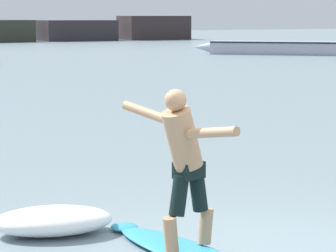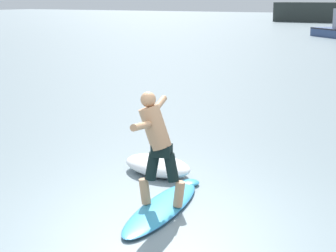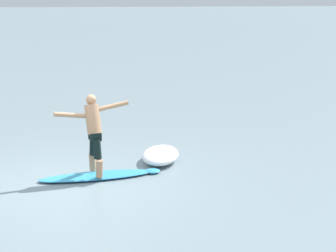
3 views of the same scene
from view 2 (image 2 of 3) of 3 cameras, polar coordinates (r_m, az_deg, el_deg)
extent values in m
plane|color=gray|center=(7.22, -0.50, -10.25)|extent=(200.00, 200.00, 0.00)
cube|color=#2E3432|center=(70.69, 14.27, 11.16)|extent=(7.74, 5.04, 2.28)
ellipsoid|color=#369DCA|center=(7.73, -0.63, -8.29)|extent=(0.88, 2.30, 0.09)
ellipsoid|color=#369DCA|center=(8.74, 2.23, -5.76)|extent=(0.34, 0.36, 0.07)
ellipsoid|color=#2870B2|center=(7.73, -0.63, -8.29)|extent=(0.90, 2.31, 0.04)
cone|color=black|center=(7.00, -3.53, -11.61)|extent=(0.06, 0.06, 0.14)
cone|color=black|center=(7.07, -1.89, -11.32)|extent=(0.06, 0.06, 0.14)
cone|color=black|center=(7.19, -4.07, -10.94)|extent=(0.06, 0.06, 0.14)
cylinder|color=tan|center=(7.72, -2.36, -6.63)|extent=(0.20, 0.17, 0.36)
cylinder|color=black|center=(7.57, -1.60, -4.10)|extent=(0.25, 0.21, 0.40)
cylinder|color=tan|center=(7.61, 1.13, -6.91)|extent=(0.20, 0.17, 0.36)
cylinder|color=black|center=(7.51, 0.34, -4.24)|extent=(0.25, 0.21, 0.40)
cube|color=black|center=(7.48, -0.64, -2.49)|extent=(0.31, 0.27, 0.16)
cylinder|color=tan|center=(7.42, -1.32, -0.15)|extent=(0.51, 0.40, 0.63)
sphere|color=tan|center=(7.37, -2.02, 2.71)|extent=(0.21, 0.21, 0.21)
cylinder|color=tan|center=(7.00, -2.75, 0.00)|extent=(0.26, 0.61, 0.20)
cylinder|color=tan|center=(7.81, -0.96, 2.15)|extent=(0.27, 0.61, 0.19)
cone|color=navy|center=(45.52, 15.09, 9.33)|extent=(1.48, 1.43, 0.66)
ellipsoid|color=white|center=(9.25, -1.07, -4.02)|extent=(1.43, 1.05, 0.29)
camera|label=1|loc=(7.32, -62.03, 1.95)|focal=85.00mm
camera|label=3|loc=(9.40, 78.82, 7.60)|focal=60.00mm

